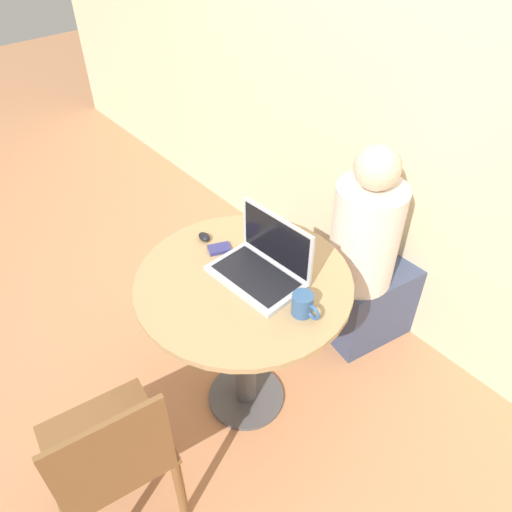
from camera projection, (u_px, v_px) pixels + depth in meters
name	position (u px, v px, depth m)	size (l,w,h in m)	color
ground_plane	(246.00, 397.00, 2.41)	(12.00, 12.00, 0.00)	tan
back_wall	(426.00, 82.00, 2.04)	(7.00, 0.05, 2.60)	beige
round_table	(244.00, 312.00, 2.02)	(0.84, 0.84, 0.78)	#4C4C51
laptop	(263.00, 264.00, 1.89)	(0.37, 0.25, 0.24)	#B7B7BC
cell_phone	(219.00, 249.00, 2.03)	(0.09, 0.10, 0.02)	navy
computer_mouse	(204.00, 237.00, 2.08)	(0.06, 0.04, 0.03)	black
coffee_cup	(303.00, 305.00, 1.74)	(0.12, 0.08, 0.09)	#335684
chair_empty	(112.00, 459.00, 1.71)	(0.45, 0.45, 0.84)	brown
person_seated	(368.00, 267.00, 2.41)	(0.37, 0.51, 1.14)	#3D4766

